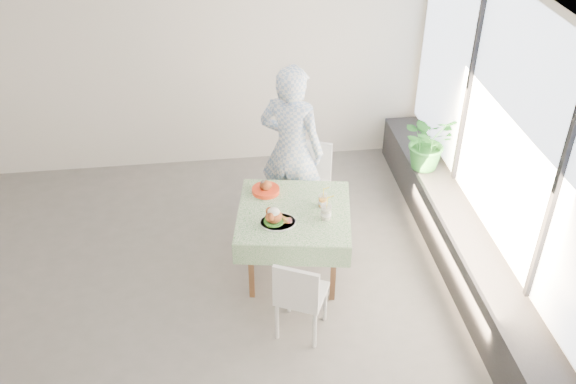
{
  "coord_description": "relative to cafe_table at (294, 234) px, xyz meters",
  "views": [
    {
      "loc": [
        0.48,
        -4.54,
        4.3
      ],
      "look_at": [
        1.1,
        0.32,
        0.93
      ],
      "focal_mm": 40.0,
      "sensor_mm": 36.0,
      "label": 1
    }
  ],
  "objects": [
    {
      "name": "second_dish",
      "position": [
        -0.23,
        0.34,
        0.32
      ],
      "size": [
        0.27,
        0.27,
        0.13
      ],
      "color": "red",
      "rests_on": "cafe_table"
    },
    {
      "name": "diner",
      "position": [
        0.08,
        0.78,
        0.47
      ],
      "size": [
        0.81,
        0.72,
        1.87
      ],
      "primitive_type": "imported",
      "rotation": [
        0.0,
        0.0,
        2.64
      ],
      "color": "#82A2D0",
      "rests_on": "ground"
    },
    {
      "name": "chair_near",
      "position": [
        -0.04,
        -0.8,
        -0.2
      ],
      "size": [
        0.53,
        0.53,
        0.84
      ],
      "color": "white",
      "rests_on": "ground"
    },
    {
      "name": "wall_back",
      "position": [
        -1.15,
        2.23,
        0.94
      ],
      "size": [
        6.0,
        0.02,
        2.8
      ],
      "primitive_type": "cube",
      "color": "white",
      "rests_on": "ground"
    },
    {
      "name": "potted_plant",
      "position": [
        1.6,
        0.98,
        0.36
      ],
      "size": [
        0.68,
        0.63,
        0.64
      ],
      "primitive_type": "imported",
      "rotation": [
        0.0,
        0.0,
        0.25
      ],
      "color": "#267433",
      "rests_on": "window_ledge"
    },
    {
      "name": "window_pane",
      "position": [
        1.82,
        -0.27,
        1.19
      ],
      "size": [
        0.01,
        4.8,
        2.18
      ],
      "primitive_type": "cube",
      "color": "#D1E0F9",
      "rests_on": "ground"
    },
    {
      "name": "juice_cup_orange",
      "position": [
        0.28,
        0.04,
        0.34
      ],
      "size": [
        0.09,
        0.09,
        0.25
      ],
      "color": "white",
      "rests_on": "cafe_table"
    },
    {
      "name": "ceiling",
      "position": [
        -1.15,
        -0.27,
        2.34
      ],
      "size": [
        6.0,
        6.0,
        0.0
      ],
      "primitive_type": "plane",
      "rotation": [
        3.14,
        0.0,
        0.0
      ],
      "color": "white",
      "rests_on": "ground"
    },
    {
      "name": "cafe_table",
      "position": [
        0.0,
        0.0,
        0.0
      ],
      "size": [
        1.2,
        1.2,
        0.74
      ],
      "color": "brown",
      "rests_on": "ground"
    },
    {
      "name": "floor",
      "position": [
        -1.15,
        -0.27,
        -0.46
      ],
      "size": [
        6.0,
        6.0,
        0.0
      ],
      "primitive_type": "plane",
      "color": "#5F5D5A",
      "rests_on": "ground"
    },
    {
      "name": "window_ledge",
      "position": [
        1.65,
        -0.27,
        -0.21
      ],
      "size": [
        0.4,
        4.8,
        0.5
      ],
      "primitive_type": "cube",
      "color": "black",
      "rests_on": "ground"
    },
    {
      "name": "chair_far",
      "position": [
        0.26,
        0.8,
        -0.18
      ],
      "size": [
        0.57,
        0.57,
        0.92
      ],
      "color": "white",
      "rests_on": "ground"
    },
    {
      "name": "wall_right",
      "position": [
        1.85,
        -0.27,
        0.94
      ],
      "size": [
        0.02,
        5.0,
        2.8
      ],
      "primitive_type": "cube",
      "color": "white",
      "rests_on": "ground"
    },
    {
      "name": "main_dish",
      "position": [
        -0.19,
        -0.17,
        0.34
      ],
      "size": [
        0.33,
        0.33,
        0.17
      ],
      "color": "white",
      "rests_on": "cafe_table"
    },
    {
      "name": "juice_cup_lemonade",
      "position": [
        0.27,
        -0.16,
        0.35
      ],
      "size": [
        0.1,
        0.1,
        0.29
      ],
      "color": "white",
      "rests_on": "cafe_table"
    }
  ]
}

